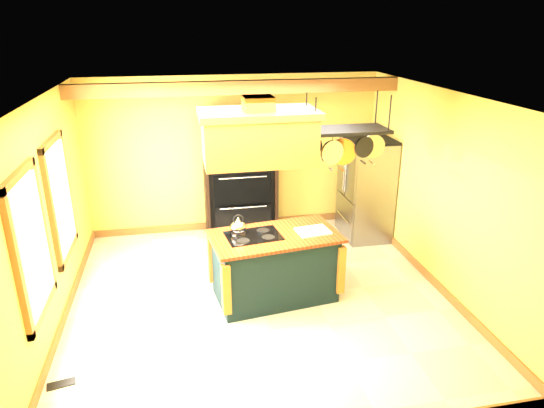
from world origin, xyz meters
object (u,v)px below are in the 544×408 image
object	(u,v)px
range_hood	(259,135)
refrigerator	(365,191)
hutch	(240,186)
kitchen_island	(275,265)
pot_rack	(346,138)

from	to	relation	value
range_hood	refrigerator	size ratio (longest dim) A/B	0.83
range_hood	hutch	xyz separation A→B (m)	(0.05, 2.25, -1.40)
refrigerator	kitchen_island	bearing A→B (deg)	-138.93
pot_rack	kitchen_island	bearing A→B (deg)	-179.29
pot_rack	hutch	size ratio (longest dim) A/B	0.51
pot_rack	hutch	distance (m)	2.80
refrigerator	hutch	distance (m)	2.14
kitchen_island	pot_rack	world-z (taller)	pot_rack
kitchen_island	hutch	bearing A→B (deg)	86.04
kitchen_island	range_hood	distance (m)	1.78
pot_rack	hutch	xyz separation A→B (m)	(-1.05, 2.24, -1.31)
kitchen_island	hutch	world-z (taller)	hutch
pot_rack	hutch	world-z (taller)	pot_rack
kitchen_island	range_hood	bearing A→B (deg)	172.45
refrigerator	hutch	world-z (taller)	hutch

